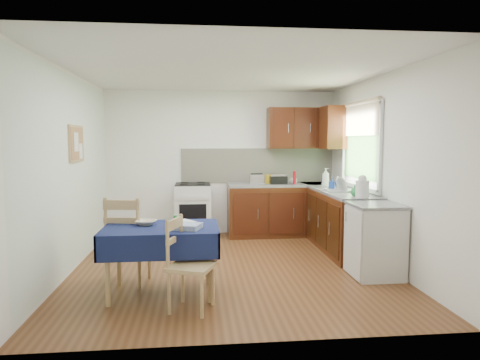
{
  "coord_description": "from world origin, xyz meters",
  "views": [
    {
      "loc": [
        -0.44,
        -5.41,
        1.64
      ],
      "look_at": [
        0.14,
        0.22,
        1.12
      ],
      "focal_mm": 32.0,
      "sensor_mm": 36.0,
      "label": 1
    }
  ],
  "objects": [
    {
      "name": "floor",
      "position": [
        0.0,
        0.0,
        0.0
      ],
      "size": [
        4.2,
        4.2,
        0.0
      ],
      "primitive_type": "plane",
      "color": "#512C15",
      "rests_on": "ground"
    },
    {
      "name": "ceiling",
      "position": [
        0.0,
        0.0,
        2.5
      ],
      "size": [
        4.0,
        4.2,
        0.02
      ],
      "primitive_type": "cube",
      "color": "white",
      "rests_on": "wall_back"
    },
    {
      "name": "wall_back",
      "position": [
        0.0,
        2.1,
        1.25
      ],
      "size": [
        4.0,
        0.02,
        2.5
      ],
      "primitive_type": "cube",
      "color": "white",
      "rests_on": "ground"
    },
    {
      "name": "wall_front",
      "position": [
        0.0,
        -2.1,
        1.25
      ],
      "size": [
        4.0,
        0.02,
        2.5
      ],
      "primitive_type": "cube",
      "color": "white",
      "rests_on": "ground"
    },
    {
      "name": "wall_left",
      "position": [
        -2.0,
        0.0,
        1.25
      ],
      "size": [
        0.02,
        4.2,
        2.5
      ],
      "primitive_type": "cube",
      "color": "white",
      "rests_on": "ground"
    },
    {
      "name": "wall_right",
      "position": [
        2.0,
        0.0,
        1.25
      ],
      "size": [
        0.02,
        4.2,
        2.5
      ],
      "primitive_type": "cube",
      "color": "white",
      "rests_on": "ground"
    },
    {
      "name": "base_cabinets",
      "position": [
        1.36,
        1.26,
        0.43
      ],
      "size": [
        1.9,
        2.3,
        0.86
      ],
      "color": "#351809",
      "rests_on": "ground"
    },
    {
      "name": "worktop_back",
      "position": [
        1.05,
        1.8,
        0.88
      ],
      "size": [
        1.9,
        0.6,
        0.04
      ],
      "primitive_type": "cube",
      "color": "gray",
      "rests_on": "base_cabinets"
    },
    {
      "name": "worktop_right",
      "position": [
        1.7,
        0.65,
        0.88
      ],
      "size": [
        0.6,
        1.7,
        0.04
      ],
      "primitive_type": "cube",
      "color": "gray",
      "rests_on": "base_cabinets"
    },
    {
      "name": "worktop_corner",
      "position": [
        1.7,
        1.8,
        0.88
      ],
      "size": [
        0.6,
        0.6,
        0.04
      ],
      "primitive_type": "cube",
      "color": "gray",
      "rests_on": "base_cabinets"
    },
    {
      "name": "splashback",
      "position": [
        0.65,
        2.08,
        1.2
      ],
      "size": [
        2.7,
        0.02,
        0.6
      ],
      "primitive_type": "cube",
      "color": "beige",
      "rests_on": "wall_back"
    },
    {
      "name": "upper_cabinets",
      "position": [
        1.52,
        1.8,
        1.85
      ],
      "size": [
        1.2,
        0.85,
        0.7
      ],
      "color": "#351809",
      "rests_on": "wall_back"
    },
    {
      "name": "stove",
      "position": [
        -0.5,
        1.8,
        0.46
      ],
      "size": [
        0.6,
        0.61,
        0.92
      ],
      "color": "silver",
      "rests_on": "ground"
    },
    {
      "name": "window",
      "position": [
        1.97,
        0.7,
        1.65
      ],
      "size": [
        0.04,
        1.48,
        1.26
      ],
      "color": "#2B5422",
      "rests_on": "wall_right"
    },
    {
      "name": "fridge",
      "position": [
        1.7,
        -0.55,
        0.44
      ],
      "size": [
        0.58,
        0.6,
        0.89
      ],
      "color": "silver",
      "rests_on": "ground"
    },
    {
      "name": "corkboard",
      "position": [
        -1.97,
        0.3,
        1.6
      ],
      "size": [
        0.04,
        0.62,
        0.47
      ],
      "color": "tan",
      "rests_on": "wall_left"
    },
    {
      "name": "dining_table",
      "position": [
        -0.81,
        -0.88,
        0.63
      ],
      "size": [
        1.21,
        0.82,
        0.73
      ],
      "rotation": [
        0.0,
        0.0,
        -0.42
      ],
      "color": "#101840",
      "rests_on": "ground"
    },
    {
      "name": "chair_far",
      "position": [
        -1.23,
        -0.55,
        0.54
      ],
      "size": [
        0.53,
        0.53,
        1.01
      ],
      "rotation": [
        0.0,
        0.0,
        2.95
      ],
      "color": "tan",
      "rests_on": "ground"
    },
    {
      "name": "chair_near",
      "position": [
        -0.53,
        -1.34,
        0.48
      ],
      "size": [
        0.52,
        0.52,
        0.91
      ],
      "rotation": [
        0.0,
        0.0,
        1.21
      ],
      "color": "tan",
      "rests_on": "ground"
    },
    {
      "name": "toaster",
      "position": [
        0.58,
        1.77,
        0.98
      ],
      "size": [
        0.24,
        0.15,
        0.18
      ],
      "rotation": [
        0.0,
        0.0,
        -0.3
      ],
      "color": "silver",
      "rests_on": "worktop_back"
    },
    {
      "name": "sandwich_press",
      "position": [
        0.96,
        1.78,
        0.98
      ],
      "size": [
        0.28,
        0.25,
        0.17
      ],
      "rotation": [
        0.0,
        0.0,
        0.17
      ],
      "color": "black",
      "rests_on": "worktop_back"
    },
    {
      "name": "sauce_bottle",
      "position": [
        1.21,
        1.65,
        1.01
      ],
      "size": [
        0.05,
        0.05,
        0.22
      ],
      "primitive_type": "cylinder",
      "color": "#AF0E16",
      "rests_on": "worktop_back"
    },
    {
      "name": "yellow_packet",
      "position": [
        0.8,
        1.86,
        0.98
      ],
      "size": [
        0.11,
        0.08,
        0.15
      ],
      "primitive_type": "cube",
      "rotation": [
        0.0,
        0.0,
        0.02
      ],
      "color": "yellow",
      "rests_on": "worktop_back"
    },
    {
      "name": "dish_rack",
      "position": [
        1.67,
        0.61,
        0.92
      ],
      "size": [
        0.44,
        0.33,
        0.21
      ],
      "rotation": [
        0.0,
        0.0,
        -0.14
      ],
      "color": "gray",
      "rests_on": "worktop_right"
    },
    {
      "name": "kettle",
      "position": [
        1.72,
        -0.06,
        1.03
      ],
      "size": [
        0.18,
        0.18,
        0.3
      ],
      "color": "silver",
      "rests_on": "worktop_right"
    },
    {
      "name": "cup",
      "position": [
        1.22,
        1.71,
        0.95
      ],
      "size": [
        0.16,
        0.16,
        0.1
      ],
      "primitive_type": "imported",
      "rotation": [
        0.0,
        0.0,
        -0.29
      ],
      "color": "silver",
      "rests_on": "worktop_back"
    },
    {
      "name": "soap_bottle_a",
      "position": [
        1.61,
        1.19,
        1.05
      ],
      "size": [
        0.17,
        0.17,
        0.3
      ],
      "primitive_type": "imported",
      "rotation": [
        0.0,
        0.0,
        0.87
      ],
      "color": "silver",
      "rests_on": "worktop_right"
    },
    {
      "name": "soap_bottle_b",
      "position": [
        1.61,
        0.86,
        0.99
      ],
      "size": [
        0.11,
        0.11,
        0.17
      ],
      "primitive_type": "imported",
      "rotation": [
        0.0,
        0.0,
        2.52
      ],
      "color": "#1E42B2",
      "rests_on": "worktop_right"
    },
    {
      "name": "soap_bottle_c",
      "position": [
        1.67,
        0.07,
        0.98
      ],
      "size": [
        0.13,
        0.13,
        0.16
      ],
      "primitive_type": "imported",
      "rotation": [
        0.0,
        0.0,
        3.23
      ],
      "color": "#278F42",
      "rests_on": "worktop_right"
    },
    {
      "name": "plate_bowl",
      "position": [
        -0.98,
        -0.79,
        0.76
      ],
      "size": [
        0.26,
        0.26,
        0.05
      ],
      "primitive_type": "imported",
      "rotation": [
        0.0,
        0.0,
        -0.21
      ],
      "color": "beige",
      "rests_on": "dining_table"
    },
    {
      "name": "book",
      "position": [
        -0.64,
        -0.74,
        0.74
      ],
      "size": [
        0.27,
        0.29,
        0.02
      ],
      "primitive_type": "imported",
      "rotation": [
        0.0,
        0.0,
        0.63
      ],
      "color": "white",
      "rests_on": "dining_table"
    },
    {
      "name": "spice_jar",
      "position": [
        -0.67,
        -0.69,
        0.77
      ],
      "size": [
        0.04,
        0.04,
        0.08
      ],
      "primitive_type": "cylinder",
      "color": "#238131",
      "rests_on": "dining_table"
    },
    {
      "name": "tea_towel",
      "position": [
        -0.55,
        -1.03,
        0.76
      ],
      "size": [
        0.36,
        0.32,
        0.05
      ],
      "primitive_type": "cube",
      "rotation": [
        0.0,
        0.0,
        -0.34
      ],
      "color": "#27438F",
      "rests_on": "dining_table"
    }
  ]
}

